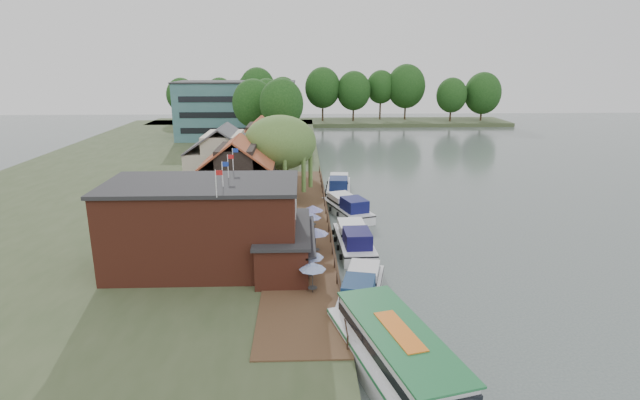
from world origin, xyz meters
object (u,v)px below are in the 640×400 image
object	(u,v)px
umbrella_1	(309,265)
umbrella_5	(313,216)
umbrella_0	(313,277)
swan	(356,341)
umbrella_2	(302,251)
cruiser_3	(339,184)
umbrella_4	(311,224)
tour_boat	(404,364)
cruiser_0	(361,285)
cruiser_2	(347,205)
cottage_c	(261,147)
cruiser_1	(354,237)
hotel_block	(237,110)
cottage_a	(238,176)
pub	(228,225)
willow	(280,159)
umbrella_3	(316,241)
cottage_b	(224,159)

from	to	relation	value
umbrella_1	umbrella_5	size ratio (longest dim) A/B	1.01
umbrella_0	swan	bearing A→B (deg)	-62.80
umbrella_2	cruiser_3	distance (m)	27.59
umbrella_1	umbrella_4	world-z (taller)	same
tour_boat	swan	world-z (taller)	tour_boat
umbrella_1	cruiser_3	world-z (taller)	umbrella_1
umbrella_1	cruiser_3	xyz separation A→B (m)	(4.54, 30.02, -0.98)
cruiser_0	cruiser_2	bearing A→B (deg)	100.94
cottage_c	swan	size ratio (longest dim) A/B	19.32
cruiser_1	cruiser_2	distance (m)	11.02
hotel_block	cruiser_2	world-z (taller)	hotel_block
cruiser_3	tour_boat	size ratio (longest dim) A/B	0.70
cottage_a	umbrella_5	world-z (taller)	cottage_a
pub	willow	bearing A→B (deg)	80.07
pub	cruiser_1	xyz separation A→B (m)	(11.01, 5.91, -3.35)
cottage_a	umbrella_5	xyz separation A→B (m)	(8.13, -5.62, -2.96)
hotel_block	umbrella_4	size ratio (longest dim) A/B	10.69
pub	umbrella_1	size ratio (longest dim) A/B	8.34
cottage_c	umbrella_4	xyz separation A→B (m)	(6.86, -27.09, -2.96)
umbrella_2	umbrella_3	xyz separation A→B (m)	(1.25, 2.48, 0.00)
pub	cruiser_2	size ratio (longest dim) A/B	1.93
umbrella_2	tour_boat	xyz separation A→B (m)	(5.60, -15.26, -0.62)
cottage_a	umbrella_0	world-z (taller)	cottage_a
hotel_block	umbrella_0	world-z (taller)	hotel_block
umbrella_3	cruiser_1	world-z (taller)	umbrella_3
cruiser_3	umbrella_0	bearing A→B (deg)	-92.31
willow	swan	world-z (taller)	willow
cottage_c	umbrella_0	world-z (taller)	cottage_c
cottage_a	cruiser_2	bearing A→B (deg)	8.86
hotel_block	cruiser_3	world-z (taller)	hotel_block
pub	cruiser_0	size ratio (longest dim) A/B	2.01
cruiser_3	cottage_b	bearing A→B (deg)	-167.43
willow	umbrella_2	size ratio (longest dim) A/B	4.39
cruiser_1	tour_boat	bearing A→B (deg)	-90.99
hotel_block	cottage_c	bearing A→B (deg)	-77.80
umbrella_3	swan	world-z (taller)	umbrella_3
umbrella_0	umbrella_4	size ratio (longest dim) A/B	1.00
willow	swan	xyz separation A→B (m)	(6.00, -30.65, -5.99)
willow	umbrella_1	xyz separation A→B (m)	(3.03, -23.08, -3.93)
cottage_b	umbrella_3	size ratio (longest dim) A/B	4.04
cottage_b	tour_boat	xyz separation A→B (m)	(15.59, -40.42, -3.59)
umbrella_2	umbrella_4	bearing A→B (deg)	82.93
cottage_b	swan	world-z (taller)	cottage_b
umbrella_0	cottage_a	bearing A→B (deg)	110.93
pub	cottage_b	size ratio (longest dim) A/B	2.08
cottage_c	cruiser_0	size ratio (longest dim) A/B	0.86
cottage_a	tour_boat	bearing A→B (deg)	-67.52
umbrella_3	umbrella_5	xyz separation A→B (m)	(-0.10, 7.06, 0.00)
cottage_c	umbrella_5	distance (m)	25.80
umbrella_1	umbrella_2	distance (m)	2.97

